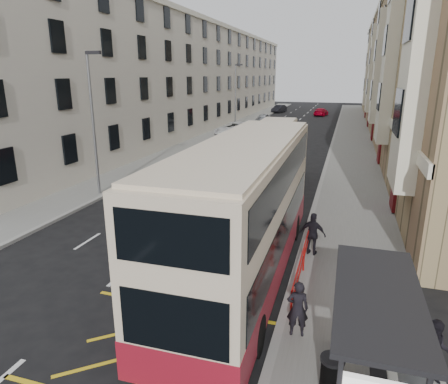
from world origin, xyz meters
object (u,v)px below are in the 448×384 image
(bus_shelter, at_px, (384,337))
(pedestrian_far, at_px, (313,234))
(pedestrian_near, at_px, (298,309))
(car_dark, at_px, (279,109))
(litter_bin, at_px, (331,374))
(car_red, at_px, (321,112))
(street_lamp_near, at_px, (93,117))
(double_decker_front, at_px, (246,211))
(car_silver, at_px, (263,118))
(pedestrian_mid, at_px, (435,352))
(white_van, at_px, (235,129))
(double_decker_rear, at_px, (270,157))
(street_lamp_far, at_px, (236,93))

(bus_shelter, distance_m, pedestrian_far, 7.94)
(pedestrian_near, xyz_separation_m, car_dark, (-11.68, 66.49, -0.25))
(litter_bin, xyz_separation_m, car_red, (-4.68, 64.39, 0.05))
(street_lamp_near, relative_size, double_decker_front, 0.65)
(street_lamp_near, bearing_deg, car_silver, 87.81)
(bus_shelter, xyz_separation_m, pedestrian_far, (-1.93, 7.62, -1.14))
(double_decker_front, bearing_deg, pedestrian_near, -53.98)
(car_silver, bearing_deg, car_dark, 97.90)
(double_decker_front, distance_m, pedestrian_far, 3.46)
(litter_bin, relative_size, car_silver, 0.24)
(street_lamp_near, bearing_deg, bus_shelter, -40.14)
(pedestrian_mid, bearing_deg, street_lamp_near, 148.89)
(street_lamp_near, distance_m, car_dark, 56.61)
(white_van, height_order, car_silver, white_van)
(double_decker_front, relative_size, car_silver, 3.27)
(double_decker_rear, relative_size, pedestrian_far, 5.93)
(bus_shelter, height_order, pedestrian_near, bus_shelter)
(white_van, bearing_deg, bus_shelter, -53.96)
(bus_shelter, distance_m, street_lamp_far, 44.94)
(double_decker_rear, bearing_deg, pedestrian_near, -78.12)
(car_red, bearing_deg, white_van, 82.59)
(double_decker_rear, xyz_separation_m, pedestrian_near, (3.57, -14.64, -1.08))
(street_lamp_near, xyz_separation_m, pedestrian_far, (12.76, -4.77, -3.64))
(street_lamp_far, bearing_deg, double_decker_front, -73.99)
(car_silver, height_order, car_dark, car_dark)
(white_van, bearing_deg, pedestrian_near, -55.45)
(car_silver, height_order, car_red, car_red)
(pedestrian_near, relative_size, car_silver, 0.42)
(pedestrian_mid, bearing_deg, bus_shelter, -127.28)
(street_lamp_near, bearing_deg, litter_bin, -40.68)
(car_silver, xyz_separation_m, car_red, (7.61, 12.66, 0.02))
(bus_shelter, distance_m, street_lamp_near, 19.38)
(pedestrian_far, distance_m, car_red, 57.41)
(bus_shelter, height_order, white_van, bus_shelter)
(double_decker_front, height_order, white_van, double_decker_front)
(double_decker_front, relative_size, pedestrian_mid, 7.83)
(double_decker_front, height_order, car_silver, double_decker_front)
(bus_shelter, xyz_separation_m, car_silver, (-13.17, 52.26, -1.50))
(double_decker_front, relative_size, double_decker_rear, 1.22)
(pedestrian_mid, bearing_deg, car_red, 99.22)
(street_lamp_near, height_order, litter_bin, street_lamp_near)
(bus_shelter, bearing_deg, car_silver, 104.14)
(double_decker_rear, xyz_separation_m, pedestrian_mid, (6.74, -15.46, -1.09))
(car_dark, bearing_deg, car_silver, -75.03)
(bus_shelter, distance_m, white_van, 39.71)
(double_decker_rear, distance_m, pedestrian_near, 15.11)
(bus_shelter, distance_m, double_decker_front, 6.72)
(double_decker_rear, xyz_separation_m, pedestrian_far, (3.50, -9.38, -1.03))
(white_van, bearing_deg, pedestrian_mid, -51.37)
(street_lamp_near, xyz_separation_m, double_decker_front, (10.63, -7.05, -2.15))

